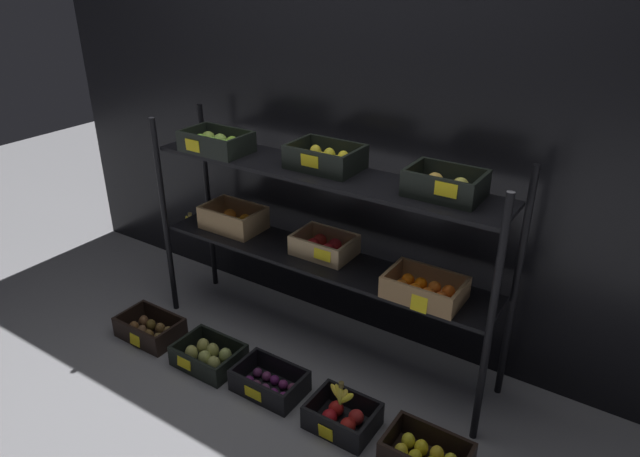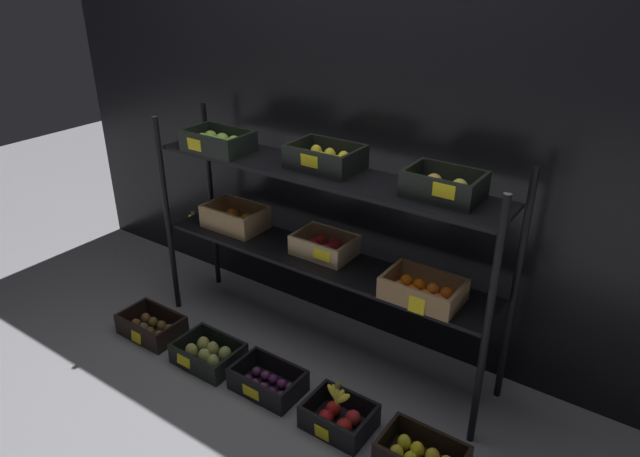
# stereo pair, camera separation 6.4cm
# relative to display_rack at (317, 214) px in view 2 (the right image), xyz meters

# --- Properties ---
(ground_plane) EXTENTS (10.00, 10.00, 0.00)m
(ground_plane) POSITION_rel_display_rack_xyz_m (0.02, -0.00, -0.79)
(ground_plane) COLOR gray
(storefront_wall) EXTENTS (4.27, 0.12, 1.97)m
(storefront_wall) POSITION_rel_display_rack_xyz_m (0.02, 0.37, 0.20)
(storefront_wall) COLOR black
(storefront_wall) RESTS_ON ground_plane
(display_rack) EXTENTS (1.98, 0.38, 1.18)m
(display_rack) POSITION_rel_display_rack_xyz_m (0.00, 0.00, 0.00)
(display_rack) COLOR black
(display_rack) RESTS_ON ground_plane
(crate_ground_kiwi) EXTENTS (0.35, 0.24, 0.12)m
(crate_ground_kiwi) POSITION_rel_display_rack_xyz_m (-0.82, -0.46, -0.74)
(crate_ground_kiwi) COLOR black
(crate_ground_kiwi) RESTS_ON ground_plane
(crate_ground_pear) EXTENTS (0.34, 0.26, 0.11)m
(crate_ground_pear) POSITION_rel_display_rack_xyz_m (-0.38, -0.46, -0.74)
(crate_ground_pear) COLOR black
(crate_ground_pear) RESTS_ON ground_plane
(crate_ground_plum) EXTENTS (0.35, 0.23, 0.12)m
(crate_ground_plum) POSITION_rel_display_rack_xyz_m (0.01, -0.44, -0.74)
(crate_ground_plum) COLOR black
(crate_ground_plum) RESTS_ON ground_plane
(crate_ground_apple_red) EXTENTS (0.30, 0.24, 0.12)m
(crate_ground_apple_red) POSITION_rel_display_rack_xyz_m (0.43, -0.44, -0.74)
(crate_ground_apple_red) COLOR black
(crate_ground_apple_red) RESTS_ON ground_plane
(banana_bunch_loose) EXTENTS (0.14, 0.04, 0.13)m
(banana_bunch_loose) POSITION_rel_display_rack_xyz_m (0.42, -0.45, -0.61)
(banana_bunch_loose) COLOR brown
(banana_bunch_loose) RESTS_ON crate_ground_apple_red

